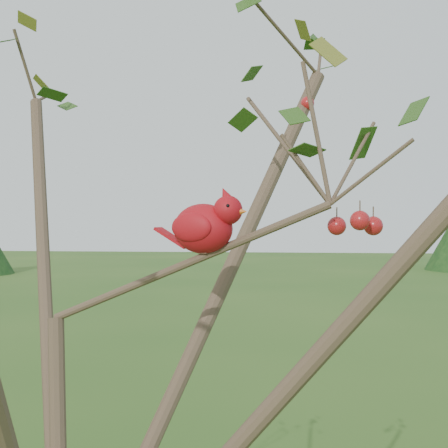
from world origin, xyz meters
name	(u,v)px	position (x,y,z in m)	size (l,w,h in m)	color
crabapple_tree	(68,243)	(0.03, -0.02, 2.12)	(2.35, 2.05, 2.95)	#4A3627
cardinal	(206,226)	(0.29, 0.07, 2.16)	(0.21, 0.14, 0.15)	#AF0F15
distant_trees	(230,233)	(-1.99, 23.59, 1.62)	(40.06, 9.34, 3.64)	#4A3627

